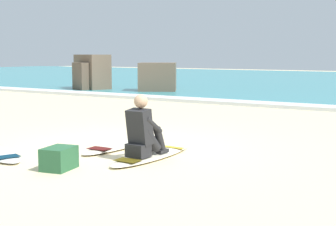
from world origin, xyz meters
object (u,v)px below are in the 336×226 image
(surfer_seated, at_px, (143,132))
(surfboard_spare_far, at_px, (125,144))
(beach_bag, at_px, (59,158))
(surfboard_main, at_px, (152,155))

(surfer_seated, bearing_deg, surfboard_spare_far, 140.71)
(surfboard_spare_far, height_order, beach_bag, beach_bag)
(surfboard_main, bearing_deg, surfer_seated, -88.64)
(surfer_seated, distance_m, surfboard_spare_far, 1.32)
(surfboard_main, bearing_deg, beach_bag, -115.33)
(surfboard_main, xyz_separation_m, surfer_seated, (0.01, -0.25, 0.40))
(surfboard_main, height_order, beach_bag, beach_bag)
(surfboard_spare_far, xyz_separation_m, beach_bag, (0.32, -1.92, 0.12))
(beach_bag, bearing_deg, surfboard_spare_far, 99.47)
(surfer_seated, relative_size, surfboard_spare_far, 0.41)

